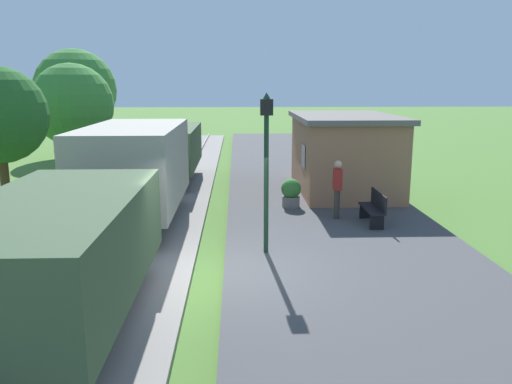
{
  "coord_description": "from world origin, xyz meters",
  "views": [
    {
      "loc": [
        0.5,
        -10.26,
        4.16
      ],
      "look_at": [
        1.04,
        4.21,
        1.07
      ],
      "focal_mm": 35.98,
      "sensor_mm": 36.0,
      "label": 1
    }
  ],
  "objects_px": {
    "station_hut": "(343,153)",
    "freight_train": "(136,178)",
    "bench_down_platform": "(321,159)",
    "potted_planter": "(291,192)",
    "person_waiting": "(337,187)",
    "tree_field_left": "(75,90)",
    "bench_near_hut": "(374,207)",
    "lamp_post_near": "(266,144)",
    "tree_trackside_far": "(72,105)",
    "tree_field_distant": "(90,81)"
  },
  "relations": [
    {
      "from": "tree_field_left",
      "to": "tree_field_distant",
      "type": "height_order",
      "value": "tree_field_left"
    },
    {
      "from": "bench_down_platform",
      "to": "tree_field_left",
      "type": "distance_m",
      "value": 14.94
    },
    {
      "from": "station_hut",
      "to": "potted_planter",
      "type": "bearing_deg",
      "value": -130.73
    },
    {
      "from": "person_waiting",
      "to": "bench_down_platform",
      "type": "bearing_deg",
      "value": -91.91
    },
    {
      "from": "person_waiting",
      "to": "tree_trackside_far",
      "type": "distance_m",
      "value": 12.56
    },
    {
      "from": "freight_train",
      "to": "tree_field_left",
      "type": "bearing_deg",
      "value": 112.0
    },
    {
      "from": "freight_train",
      "to": "potted_planter",
      "type": "distance_m",
      "value": 4.91
    },
    {
      "from": "bench_near_hut",
      "to": "tree_field_left",
      "type": "relative_size",
      "value": 0.25
    },
    {
      "from": "person_waiting",
      "to": "tree_field_distant",
      "type": "distance_m",
      "value": 26.85
    },
    {
      "from": "bench_down_platform",
      "to": "lamp_post_near",
      "type": "distance_m",
      "value": 12.22
    },
    {
      "from": "bench_near_hut",
      "to": "tree_field_distant",
      "type": "bearing_deg",
      "value": 120.87
    },
    {
      "from": "bench_near_hut",
      "to": "person_waiting",
      "type": "bearing_deg",
      "value": 144.44
    },
    {
      "from": "freight_train",
      "to": "lamp_post_near",
      "type": "height_order",
      "value": "lamp_post_near"
    },
    {
      "from": "freight_train",
      "to": "station_hut",
      "type": "xyz_separation_m",
      "value": [
        6.8,
        3.98,
        0.15
      ]
    },
    {
      "from": "tree_field_left",
      "to": "tree_trackside_far",
      "type": "bearing_deg",
      "value": -74.26
    },
    {
      "from": "bench_down_platform",
      "to": "tree_trackside_far",
      "type": "distance_m",
      "value": 11.1
    },
    {
      "from": "station_hut",
      "to": "freight_train",
      "type": "bearing_deg",
      "value": -149.64
    },
    {
      "from": "person_waiting",
      "to": "tree_field_left",
      "type": "xyz_separation_m",
      "value": [
        -12.03,
        15.36,
        2.58
      ]
    },
    {
      "from": "freight_train",
      "to": "person_waiting",
      "type": "xyz_separation_m",
      "value": [
        5.82,
        0.02,
        -0.32
      ]
    },
    {
      "from": "potted_planter",
      "to": "tree_field_distant",
      "type": "xyz_separation_m",
      "value": [
        -12.09,
        21.69,
        3.57
      ]
    },
    {
      "from": "bench_near_hut",
      "to": "bench_down_platform",
      "type": "relative_size",
      "value": 1.0
    },
    {
      "from": "bench_down_platform",
      "to": "potted_planter",
      "type": "relative_size",
      "value": 1.64
    },
    {
      "from": "freight_train",
      "to": "lamp_post_near",
      "type": "xyz_separation_m",
      "value": [
        3.57,
        -3.02,
        1.3
      ]
    },
    {
      "from": "bench_down_platform",
      "to": "tree_trackside_far",
      "type": "bearing_deg",
      "value": -174.49
    },
    {
      "from": "lamp_post_near",
      "to": "freight_train",
      "type": "bearing_deg",
      "value": 139.77
    },
    {
      "from": "potted_planter",
      "to": "lamp_post_near",
      "type": "height_order",
      "value": "lamp_post_near"
    },
    {
      "from": "bench_down_platform",
      "to": "potted_planter",
      "type": "distance_m",
      "value": 7.46
    },
    {
      "from": "bench_near_hut",
      "to": "person_waiting",
      "type": "height_order",
      "value": "person_waiting"
    },
    {
      "from": "person_waiting",
      "to": "freight_train",
      "type": "bearing_deg",
      "value": 4.42
    },
    {
      "from": "tree_field_left",
      "to": "tree_field_distant",
      "type": "distance_m",
      "value": 7.88
    },
    {
      "from": "bench_near_hut",
      "to": "lamp_post_near",
      "type": "distance_m",
      "value": 4.48
    },
    {
      "from": "tree_trackside_far",
      "to": "station_hut",
      "type": "bearing_deg",
      "value": -18.32
    },
    {
      "from": "bench_down_platform",
      "to": "tree_field_distant",
      "type": "distance_m",
      "value": 20.65
    },
    {
      "from": "lamp_post_near",
      "to": "tree_trackside_far",
      "type": "distance_m",
      "value": 13.02
    },
    {
      "from": "bench_down_platform",
      "to": "potted_planter",
      "type": "height_order",
      "value": "potted_planter"
    },
    {
      "from": "bench_near_hut",
      "to": "lamp_post_near",
      "type": "height_order",
      "value": "lamp_post_near"
    },
    {
      "from": "freight_train",
      "to": "potted_planter",
      "type": "height_order",
      "value": "freight_train"
    },
    {
      "from": "potted_planter",
      "to": "tree_field_left",
      "type": "distance_m",
      "value": 17.9
    },
    {
      "from": "bench_near_hut",
      "to": "lamp_post_near",
      "type": "bearing_deg",
      "value": -143.4
    },
    {
      "from": "potted_planter",
      "to": "person_waiting",
      "type": "bearing_deg",
      "value": -50.21
    },
    {
      "from": "tree_trackside_far",
      "to": "freight_train",
      "type": "bearing_deg",
      "value": -62.07
    },
    {
      "from": "station_hut",
      "to": "potted_planter",
      "type": "xyz_separation_m",
      "value": [
        -2.18,
        -2.53,
        -0.93
      ]
    },
    {
      "from": "person_waiting",
      "to": "tree_field_distant",
      "type": "xyz_separation_m",
      "value": [
        -13.29,
        23.13,
        3.1
      ]
    },
    {
      "from": "freight_train",
      "to": "bench_near_hut",
      "type": "xyz_separation_m",
      "value": [
        6.75,
        -0.65,
        -0.78
      ]
    },
    {
      "from": "bench_down_platform",
      "to": "tree_trackside_far",
      "type": "relative_size",
      "value": 0.3
    },
    {
      "from": "tree_field_distant",
      "to": "person_waiting",
      "type": "bearing_deg",
      "value": -60.11
    },
    {
      "from": "person_waiting",
      "to": "tree_trackside_far",
      "type": "xyz_separation_m",
      "value": [
        -9.83,
        7.55,
        2.07
      ]
    },
    {
      "from": "freight_train",
      "to": "potted_planter",
      "type": "xyz_separation_m",
      "value": [
        4.62,
        1.45,
        -0.78
      ]
    },
    {
      "from": "potted_planter",
      "to": "tree_field_distant",
      "type": "distance_m",
      "value": 25.09
    },
    {
      "from": "freight_train",
      "to": "bench_down_platform",
      "type": "distance_m",
      "value": 10.96
    }
  ]
}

